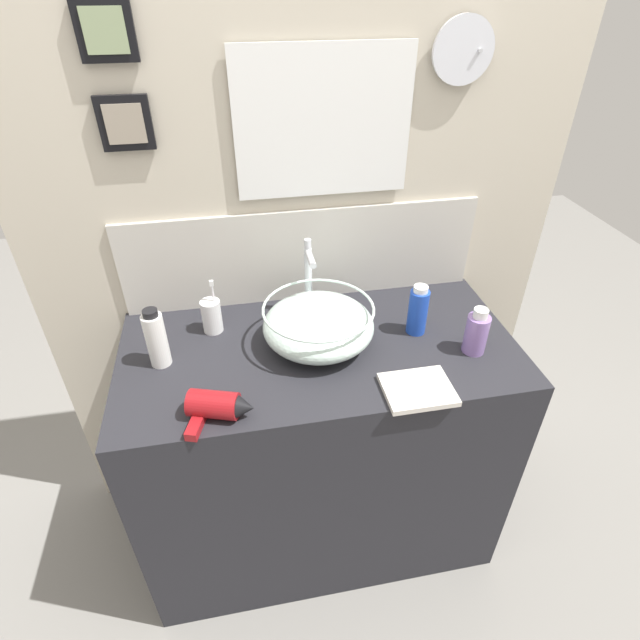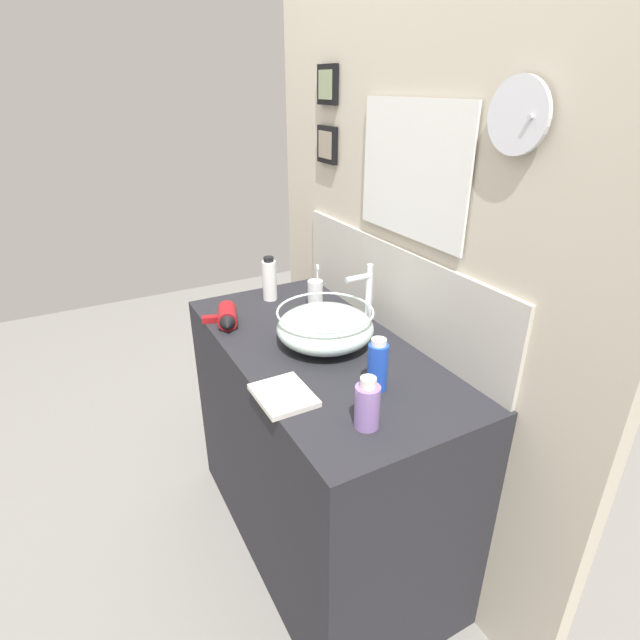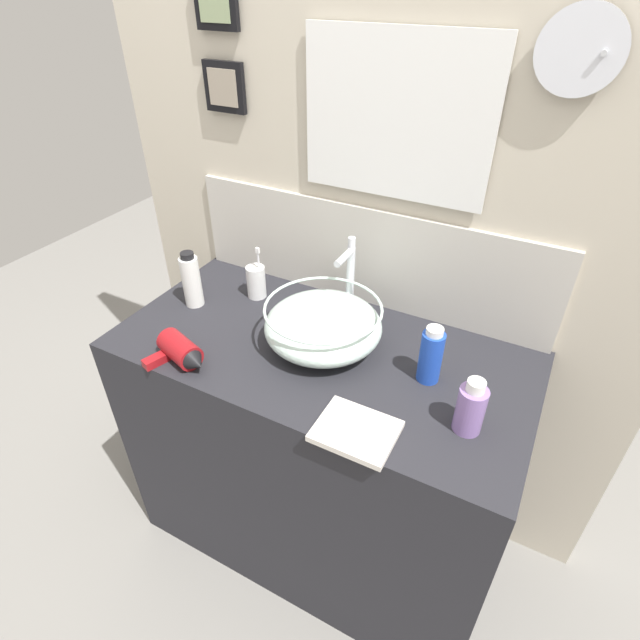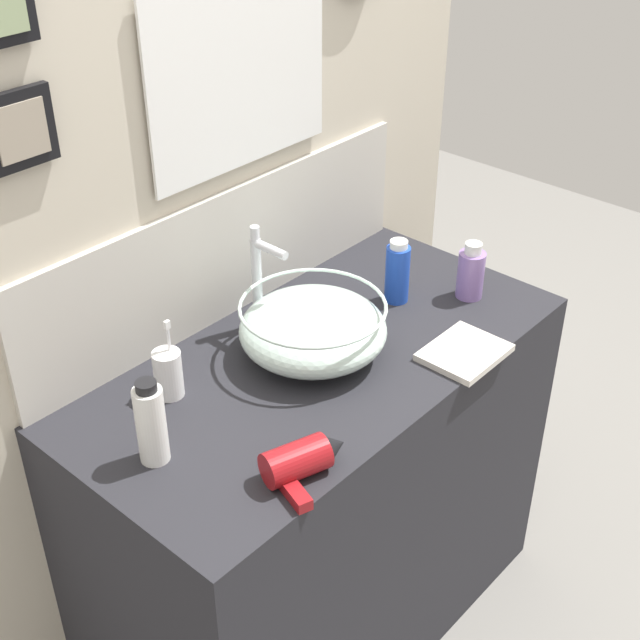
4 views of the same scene
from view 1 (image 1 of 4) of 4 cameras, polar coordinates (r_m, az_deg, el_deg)
The scene contains 11 objects.
ground_plane at distance 2.18m, azimuth -0.03°, elevation -21.88°, with size 6.00×6.00×0.00m, color gray.
vanity_counter at distance 1.82m, azimuth -0.03°, elevation -14.23°, with size 1.19×0.59×0.90m, color #232328.
back_panel at distance 1.64m, azimuth -2.19°, elevation 11.03°, with size 1.73×0.10×2.30m.
glass_bowl_sink at distance 1.48m, azimuth -0.07°, elevation -0.53°, with size 0.33×0.33×0.13m.
faucet at distance 1.57m, azimuth -1.19°, elevation 5.29°, with size 0.02×0.11×0.26m.
hair_drier at distance 1.30m, azimuth -11.55°, elevation -9.66°, with size 0.18×0.14×0.07m.
toothbrush_cup at distance 1.58m, azimuth -12.27°, elevation 0.47°, with size 0.06×0.06×0.18m.
spray_bottle at distance 1.55m, azimuth 11.13°, elevation 1.07°, with size 0.06×0.06×0.16m.
lotion_bottle at distance 1.52m, azimuth 17.45°, elevation -1.38°, with size 0.07×0.07×0.15m.
shampoo_bottle at distance 1.47m, azimuth -18.21°, elevation -2.06°, with size 0.06×0.06×0.18m.
hand_towel at distance 1.38m, azimuth 11.11°, elevation -7.79°, with size 0.19×0.15×0.02m, color silver.
Camera 1 is at (-0.22, -1.16, 1.83)m, focal length 28.00 mm.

